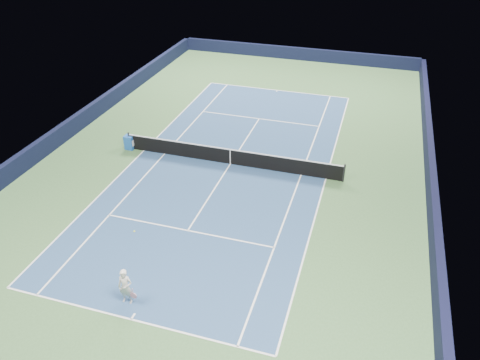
# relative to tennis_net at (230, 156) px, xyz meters

# --- Properties ---
(ground) EXTENTS (40.00, 40.00, 0.00)m
(ground) POSITION_rel_tennis_net_xyz_m (0.00, 0.00, -0.50)
(ground) COLOR #395E33
(ground) RESTS_ON ground
(wall_far) EXTENTS (22.00, 0.35, 1.10)m
(wall_far) POSITION_rel_tennis_net_xyz_m (0.00, 19.82, 0.05)
(wall_far) COLOR black
(wall_far) RESTS_ON ground
(wall_right) EXTENTS (0.35, 40.00, 1.10)m
(wall_right) POSITION_rel_tennis_net_xyz_m (10.82, 0.00, 0.05)
(wall_right) COLOR black
(wall_right) RESTS_ON ground
(wall_left) EXTENTS (0.35, 40.00, 1.10)m
(wall_left) POSITION_rel_tennis_net_xyz_m (-10.82, 0.00, 0.05)
(wall_left) COLOR black
(wall_left) RESTS_ON ground
(court_surface) EXTENTS (10.97, 23.77, 0.01)m
(court_surface) POSITION_rel_tennis_net_xyz_m (0.00, 0.00, -0.50)
(court_surface) COLOR navy
(court_surface) RESTS_ON ground
(baseline_far) EXTENTS (10.97, 0.08, 0.00)m
(baseline_far) POSITION_rel_tennis_net_xyz_m (0.00, 11.88, -0.50)
(baseline_far) COLOR white
(baseline_far) RESTS_ON ground
(baseline_near) EXTENTS (10.97, 0.08, 0.00)m
(baseline_near) POSITION_rel_tennis_net_xyz_m (0.00, -11.88, -0.50)
(baseline_near) COLOR white
(baseline_near) RESTS_ON ground
(sideline_doubles_right) EXTENTS (0.08, 23.77, 0.00)m
(sideline_doubles_right) POSITION_rel_tennis_net_xyz_m (5.49, 0.00, -0.50)
(sideline_doubles_right) COLOR white
(sideline_doubles_right) RESTS_ON ground
(sideline_doubles_left) EXTENTS (0.08, 23.77, 0.00)m
(sideline_doubles_left) POSITION_rel_tennis_net_xyz_m (-5.49, 0.00, -0.50)
(sideline_doubles_left) COLOR white
(sideline_doubles_left) RESTS_ON ground
(sideline_singles_right) EXTENTS (0.08, 23.77, 0.00)m
(sideline_singles_right) POSITION_rel_tennis_net_xyz_m (4.12, 0.00, -0.50)
(sideline_singles_right) COLOR white
(sideline_singles_right) RESTS_ON ground
(sideline_singles_left) EXTENTS (0.08, 23.77, 0.00)m
(sideline_singles_left) POSITION_rel_tennis_net_xyz_m (-4.12, 0.00, -0.50)
(sideline_singles_left) COLOR white
(sideline_singles_left) RESTS_ON ground
(service_line_far) EXTENTS (8.23, 0.08, 0.00)m
(service_line_far) POSITION_rel_tennis_net_xyz_m (0.00, 6.40, -0.50)
(service_line_far) COLOR white
(service_line_far) RESTS_ON ground
(service_line_near) EXTENTS (8.23, 0.08, 0.00)m
(service_line_near) POSITION_rel_tennis_net_xyz_m (0.00, -6.40, -0.50)
(service_line_near) COLOR white
(service_line_near) RESTS_ON ground
(center_service_line) EXTENTS (0.08, 12.80, 0.00)m
(center_service_line) POSITION_rel_tennis_net_xyz_m (0.00, 0.00, -0.50)
(center_service_line) COLOR white
(center_service_line) RESTS_ON ground
(center_mark_far) EXTENTS (0.08, 0.30, 0.00)m
(center_mark_far) POSITION_rel_tennis_net_xyz_m (0.00, 11.73, -0.50)
(center_mark_far) COLOR white
(center_mark_far) RESTS_ON ground
(center_mark_near) EXTENTS (0.08, 0.30, 0.00)m
(center_mark_near) POSITION_rel_tennis_net_xyz_m (0.00, -11.73, -0.50)
(center_mark_near) COLOR white
(center_mark_near) RESTS_ON ground
(tennis_net) EXTENTS (12.90, 0.10, 1.07)m
(tennis_net) POSITION_rel_tennis_net_xyz_m (0.00, 0.00, 0.00)
(tennis_net) COLOR black
(tennis_net) RESTS_ON ground
(sponsor_cube) EXTENTS (0.57, 0.49, 0.86)m
(sponsor_cube) POSITION_rel_tennis_net_xyz_m (-6.40, -0.01, -0.07)
(sponsor_cube) COLOR #1C54AC
(sponsor_cube) RESTS_ON ground
(tennis_player) EXTENTS (0.76, 1.24, 2.73)m
(tennis_player) POSITION_rel_tennis_net_xyz_m (-0.53, -11.12, 0.28)
(tennis_player) COLOR silver
(tennis_player) RESTS_ON ground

